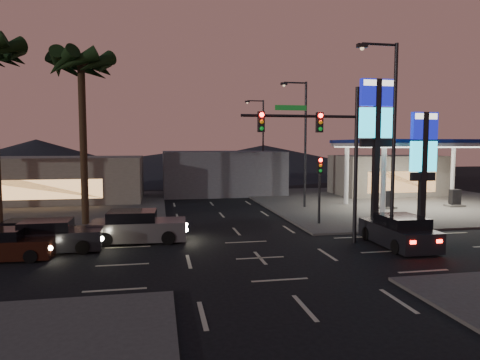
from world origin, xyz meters
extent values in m
plane|color=black|center=(0.00, 0.00, 0.00)|extent=(140.00, 140.00, 0.00)
cube|color=#47443F|center=(16.00, 16.00, 0.06)|extent=(24.00, 24.00, 0.12)
cube|color=#47443F|center=(-16.00, 16.00, 0.06)|extent=(24.00, 24.00, 0.12)
cylinder|color=silver|center=(11.00, 9.00, 2.50)|extent=(0.36, 0.36, 5.00)
cylinder|color=silver|center=(11.00, 15.00, 2.50)|extent=(0.36, 0.36, 5.00)
cylinder|color=silver|center=(21.00, 15.00, 2.50)|extent=(0.36, 0.36, 5.00)
cube|color=silver|center=(16.00, 12.00, 5.20)|extent=(12.00, 8.00, 0.50)
cube|color=white|center=(16.00, 12.00, 4.90)|extent=(11.60, 7.60, 0.06)
cube|color=navy|center=(16.00, 12.00, 5.35)|extent=(12.20, 8.20, 0.25)
cube|color=black|center=(13.00, 12.00, 0.80)|extent=(0.80, 0.50, 1.40)
cube|color=black|center=(19.00, 12.00, 0.80)|extent=(0.80, 0.50, 1.40)
cube|color=#726B5B|center=(18.00, 21.00, 2.00)|extent=(10.00, 6.00, 4.00)
cube|color=black|center=(8.50, 5.50, 4.50)|extent=(0.35, 0.35, 9.00)
cube|color=#0D1193|center=(8.50, 5.50, 8.20)|extent=(2.20, 0.30, 1.60)
cube|color=white|center=(8.50, 5.50, 8.75)|extent=(1.98, 0.32, 0.35)
cube|color=#1AD7FF|center=(8.50, 5.50, 6.40)|extent=(2.20, 0.30, 1.80)
cube|color=black|center=(8.50, 5.50, 5.20)|extent=(2.09, 0.28, 0.50)
cube|color=black|center=(11.00, 4.50, 3.50)|extent=(0.35, 0.35, 7.00)
cube|color=#0D1193|center=(11.00, 4.50, 6.20)|extent=(1.60, 0.30, 1.60)
cube|color=white|center=(11.00, 4.50, 6.75)|extent=(1.44, 0.32, 0.35)
cube|color=#1AD7FF|center=(11.00, 4.50, 4.40)|extent=(1.60, 0.30, 1.80)
cube|color=black|center=(11.00, 4.50, 3.20)|extent=(1.52, 0.28, 0.50)
cylinder|color=black|center=(5.50, 2.00, 4.00)|extent=(0.20, 0.20, 8.00)
cylinder|color=black|center=(2.50, 2.00, 6.50)|extent=(6.00, 0.14, 0.14)
cube|color=#0C3F14|center=(2.00, 2.00, 6.90)|extent=(1.60, 0.05, 0.25)
cube|color=black|center=(3.50, 2.00, 6.20)|extent=(0.32, 0.25, 1.00)
sphere|color=#FF0C07|center=(3.50, 1.85, 6.53)|extent=(0.22, 0.22, 0.22)
sphere|color=orange|center=(3.50, 1.85, 6.20)|extent=(0.20, 0.20, 0.20)
sphere|color=#0CB226|center=(3.50, 1.85, 5.87)|extent=(0.20, 0.20, 0.20)
cube|color=black|center=(0.50, 2.00, 6.20)|extent=(0.32, 0.25, 1.00)
sphere|color=#FF0C07|center=(0.50, 1.85, 6.53)|extent=(0.22, 0.22, 0.22)
sphere|color=orange|center=(0.50, 1.85, 6.20)|extent=(0.20, 0.20, 0.20)
sphere|color=#0CB226|center=(0.50, 1.85, 5.87)|extent=(0.20, 0.20, 0.20)
cylinder|color=black|center=(5.50, 7.00, 2.00)|extent=(0.16, 0.16, 4.00)
cube|color=black|center=(5.50, 7.00, 3.80)|extent=(0.32, 0.25, 1.00)
sphere|color=#FF0C07|center=(5.50, 6.85, 4.13)|extent=(0.22, 0.22, 0.22)
sphere|color=orange|center=(5.50, 6.85, 3.80)|extent=(0.20, 0.20, 0.20)
sphere|color=#0CB226|center=(5.50, 6.85, 3.47)|extent=(0.20, 0.20, 0.20)
cylinder|color=black|center=(7.00, 1.00, 5.00)|extent=(0.18, 0.18, 10.00)
cylinder|color=black|center=(6.10, 1.00, 9.90)|extent=(1.80, 0.12, 0.12)
cube|color=black|center=(5.20, 1.00, 9.80)|extent=(0.50, 0.25, 0.18)
sphere|color=#FFCC8C|center=(5.20, 1.00, 9.68)|extent=(0.20, 0.20, 0.20)
cylinder|color=black|center=(7.00, 14.00, 5.00)|extent=(0.18, 0.18, 10.00)
cylinder|color=black|center=(6.10, 14.00, 9.90)|extent=(1.80, 0.12, 0.12)
cube|color=black|center=(5.20, 14.00, 9.80)|extent=(0.50, 0.25, 0.18)
sphere|color=#FFCC8C|center=(5.20, 14.00, 9.68)|extent=(0.20, 0.20, 0.20)
cylinder|color=black|center=(7.00, 28.00, 5.00)|extent=(0.18, 0.18, 10.00)
cylinder|color=black|center=(6.10, 28.00, 9.90)|extent=(1.80, 0.12, 0.12)
cube|color=black|center=(5.20, 28.00, 9.80)|extent=(0.50, 0.25, 0.18)
sphere|color=#FFCC8C|center=(5.20, 28.00, 9.68)|extent=(0.20, 0.20, 0.20)
cylinder|color=black|center=(-9.00, 9.50, 5.10)|extent=(0.44, 0.44, 10.20)
sphere|color=black|center=(-9.00, 9.50, 10.20)|extent=(0.90, 0.90, 0.90)
cone|color=black|center=(-7.70, 9.50, 9.90)|extent=(0.90, 2.74, 1.91)
cone|color=black|center=(-8.08, 10.42, 9.90)|extent=(2.57, 2.57, 1.91)
cone|color=black|center=(-9.00, 10.80, 9.90)|extent=(2.74, 0.90, 1.91)
cone|color=black|center=(-9.92, 10.42, 9.90)|extent=(2.57, 2.57, 1.91)
cone|color=black|center=(-10.30, 9.50, 9.90)|extent=(0.90, 2.74, 1.91)
cone|color=black|center=(-9.92, 8.58, 9.90)|extent=(2.57, 2.57, 1.91)
cone|color=black|center=(-9.00, 8.20, 9.90)|extent=(2.74, 0.90, 1.91)
cone|color=black|center=(-8.08, 8.58, 9.90)|extent=(2.57, 2.57, 1.91)
cone|color=black|center=(-12.70, 9.50, 10.50)|extent=(0.90, 2.74, 1.91)
cone|color=black|center=(-13.08, 10.42, 10.50)|extent=(2.57, 2.57, 1.91)
cone|color=black|center=(-13.08, 8.58, 10.50)|extent=(2.57, 2.57, 1.91)
cube|color=#726B5B|center=(-14.00, 22.00, 2.00)|extent=(16.00, 8.00, 4.00)
cube|color=#4C4C51|center=(2.00, 26.00, 2.20)|extent=(12.00, 9.00, 4.40)
cone|color=black|center=(-25.00, 60.00, 3.00)|extent=(40.00, 40.00, 6.00)
cone|color=black|center=(15.00, 60.00, 2.50)|extent=(50.00, 50.00, 5.00)
cone|color=black|center=(0.00, 60.00, 2.00)|extent=(60.00, 60.00, 4.00)
cube|color=black|center=(-9.42, 3.07, 0.56)|extent=(4.54, 1.99, 0.92)
cube|color=black|center=(-9.72, 3.06, 1.18)|extent=(2.29, 1.79, 0.66)
cylinder|color=black|center=(-8.01, 3.97, 0.33)|extent=(0.66, 0.26, 0.65)
cylinder|color=black|center=(-7.97, 2.23, 0.33)|extent=(0.66, 0.26, 0.65)
cylinder|color=black|center=(-10.87, 3.90, 0.33)|extent=(0.66, 0.26, 0.65)
cylinder|color=black|center=(-10.83, 2.17, 0.33)|extent=(0.66, 0.26, 0.65)
sphere|color=#FFF2BF|center=(-7.18, 3.73, 0.63)|extent=(0.22, 0.22, 0.22)
sphere|color=#FFF2BF|center=(-7.16, 2.50, 0.63)|extent=(0.22, 0.22, 0.22)
cube|color=#FF140A|center=(-11.68, 3.63, 0.72)|extent=(0.09, 0.26, 0.14)
cube|color=black|center=(-11.17, 1.90, 0.51)|extent=(4.12, 1.86, 0.83)
cylinder|color=black|center=(-9.85, 2.64, 0.30)|extent=(0.60, 0.24, 0.59)
cylinder|color=black|center=(-9.90, 1.07, 0.30)|extent=(0.60, 0.24, 0.59)
sphere|color=#FFF2BF|center=(-9.12, 2.38, 0.57)|extent=(0.20, 0.20, 0.20)
sphere|color=#FFF2BF|center=(-9.16, 1.27, 0.57)|extent=(0.20, 0.20, 0.20)
cube|color=#555457|center=(-5.50, 4.43, 0.61)|extent=(4.97, 2.28, 1.00)
cube|color=black|center=(-5.83, 4.45, 1.28)|extent=(2.53, 2.00, 0.72)
cylinder|color=black|center=(-3.90, 5.30, 0.35)|extent=(0.72, 0.30, 0.71)
cylinder|color=black|center=(-3.99, 3.42, 0.35)|extent=(0.72, 0.30, 0.71)
cylinder|color=black|center=(-7.01, 5.45, 0.35)|extent=(0.72, 0.30, 0.71)
cylinder|color=black|center=(-7.10, 3.56, 0.35)|extent=(0.72, 0.30, 0.71)
sphere|color=#FFF2BF|center=(-3.03, 4.98, 0.69)|extent=(0.24, 0.24, 0.24)
sphere|color=#FFF2BF|center=(-3.09, 3.65, 0.69)|extent=(0.24, 0.24, 0.24)
cube|color=#FF140A|center=(-7.91, 5.21, 0.78)|extent=(0.10, 0.28, 0.16)
cube|color=#FF140A|center=(-7.97, 3.88, 0.78)|extent=(0.10, 0.28, 0.16)
cube|color=black|center=(-10.79, 4.39, 0.49)|extent=(4.05, 2.00, 0.80)
cube|color=black|center=(-11.06, 4.41, 1.02)|extent=(2.09, 1.68, 0.58)
cylinder|color=black|center=(-9.48, 5.03, 0.28)|extent=(0.59, 0.26, 0.57)
cylinder|color=black|center=(-9.62, 3.52, 0.28)|extent=(0.59, 0.26, 0.57)
cylinder|color=black|center=(-11.96, 5.25, 0.28)|extent=(0.59, 0.26, 0.57)
sphere|color=#FFF2BF|center=(-8.80, 4.74, 0.55)|extent=(0.20, 0.20, 0.20)
sphere|color=#FFF2BF|center=(-8.89, 3.68, 0.55)|extent=(0.20, 0.20, 0.20)
cube|color=black|center=(7.35, 0.96, 0.59)|extent=(2.08, 4.78, 0.97)
cube|color=black|center=(7.34, 0.63, 1.24)|extent=(1.87, 2.40, 0.70)
cylinder|color=black|center=(6.46, 2.48, 0.34)|extent=(0.27, 0.69, 0.69)
cylinder|color=black|center=(8.29, 2.45, 0.34)|extent=(0.27, 0.69, 0.69)
cylinder|color=black|center=(6.40, -0.54, 0.34)|extent=(0.27, 0.69, 0.69)
cylinder|color=black|center=(8.24, -0.57, 0.34)|extent=(0.27, 0.69, 0.69)
cube|color=#FF140A|center=(6.66, -1.40, 0.75)|extent=(0.27, 0.09, 0.15)
cube|color=#FF140A|center=(7.95, -1.42, 0.75)|extent=(0.27, 0.09, 0.15)
camera|label=1|loc=(-4.40, -18.37, 5.09)|focal=32.00mm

